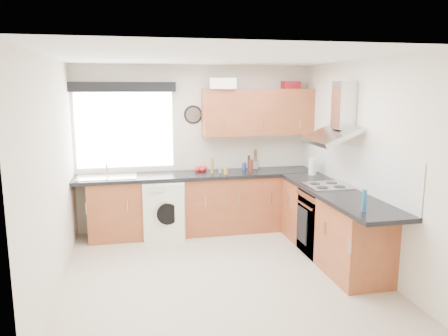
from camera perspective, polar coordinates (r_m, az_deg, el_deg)
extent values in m
plane|color=beige|center=(5.37, -0.72, -13.37)|extent=(3.60, 3.60, 0.00)
cube|color=white|center=(4.92, -0.79, 14.29)|extent=(3.60, 3.60, 0.02)
cube|color=silver|center=(6.75, -3.78, 2.61)|extent=(3.60, 0.02, 2.50)
cube|color=silver|center=(3.30, 5.47, -5.83)|extent=(3.60, 0.02, 2.50)
cube|color=silver|center=(4.97, -21.53, -0.96)|extent=(0.02, 3.60, 2.50)
cube|color=silver|center=(5.63, 17.50, 0.56)|extent=(0.02, 3.60, 2.50)
cube|color=white|center=(6.64, -12.83, 4.84)|extent=(1.40, 0.02, 1.10)
cube|color=black|center=(6.52, -13.07, 10.29)|extent=(1.50, 0.18, 0.14)
cube|color=white|center=(5.90, 15.96, 0.38)|extent=(0.01, 3.00, 0.54)
cube|color=brown|center=(6.62, -4.18, -4.80)|extent=(3.00, 0.58, 0.86)
cube|color=brown|center=(7.00, 8.94, -4.05)|extent=(0.60, 0.60, 0.86)
cube|color=brown|center=(5.82, 13.82, -7.26)|extent=(0.58, 2.10, 0.86)
cube|color=black|center=(6.52, -3.35, -0.92)|extent=(3.60, 0.62, 0.05)
cube|color=black|center=(5.56, 14.60, -3.25)|extent=(0.62, 2.42, 0.05)
cube|color=black|center=(5.95, 13.10, -6.90)|extent=(0.56, 0.58, 0.85)
cube|color=#B9BABA|center=(5.82, 13.30, -2.27)|extent=(0.52, 0.52, 0.01)
cube|color=brown|center=(6.73, 4.48, 7.28)|extent=(1.70, 0.35, 0.70)
cube|color=white|center=(6.48, -7.58, -5.27)|extent=(0.68, 0.66, 0.85)
cylinder|color=black|center=(6.68, -4.04, 6.96)|extent=(0.28, 0.04, 0.28)
cube|color=white|center=(6.48, -0.20, 10.98)|extent=(0.40, 0.31, 0.16)
cube|color=#AC1D27|center=(6.99, 8.65, 10.67)|extent=(0.27, 0.22, 0.12)
cylinder|color=gray|center=(6.90, 4.11, 0.45)|extent=(0.11, 0.11, 0.13)
cylinder|color=white|center=(6.51, 11.49, 0.20)|extent=(0.12, 0.12, 0.25)
cylinder|color=black|center=(6.73, 3.25, 0.68)|extent=(0.04, 0.04, 0.23)
cylinder|color=gray|center=(6.53, -0.51, -0.18)|extent=(0.05, 0.05, 0.11)
cylinder|color=navy|center=(6.77, 2.66, 0.21)|extent=(0.06, 0.06, 0.11)
cylinder|color=#5D2013|center=(6.61, 3.52, 0.28)|extent=(0.06, 0.06, 0.19)
cylinder|color=olive|center=(6.43, 0.22, -0.32)|extent=(0.06, 0.06, 0.12)
cylinder|color=olive|center=(6.49, -1.56, 0.28)|extent=(0.05, 0.05, 0.23)
cylinder|color=#1C5888|center=(4.73, 17.84, -4.09)|extent=(0.05, 0.05, 0.23)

